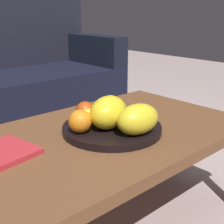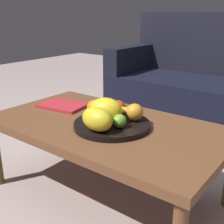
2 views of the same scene
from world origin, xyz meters
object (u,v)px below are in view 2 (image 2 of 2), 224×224
object	(u,v)px
melon_large_front	(97,119)
orange_front	(94,108)
fruit_bowl	(112,125)
apple_front	(118,108)
magazine	(63,105)
apple_left	(120,121)
melon_smaller_beside	(106,110)
coffee_table	(106,131)
couch	(220,93)
banana_bunch	(114,113)
orange_left	(135,112)

from	to	relation	value
melon_large_front	orange_front	size ratio (longest dim) A/B	1.96
fruit_bowl	apple_front	xyz separation A→B (m)	(-0.04, 0.10, 0.05)
orange_front	magazine	distance (m)	0.30
apple_front	apple_left	xyz separation A→B (m)	(0.11, -0.13, -0.01)
melon_smaller_beside	melon_large_front	bearing A→B (deg)	-70.93
fruit_bowl	apple_left	world-z (taller)	apple_left
coffee_table	orange_front	xyz separation A→B (m)	(-0.07, -0.00, 0.11)
coffee_table	orange_front	world-z (taller)	orange_front
orange_front	couch	bearing A→B (deg)	80.19
banana_bunch	melon_smaller_beside	bearing A→B (deg)	-94.97
melon_smaller_beside	orange_front	xyz separation A→B (m)	(-0.10, 0.03, -0.02)
fruit_bowl	magazine	world-z (taller)	fruit_bowl
melon_large_front	coffee_table	bearing A→B (deg)	115.82
melon_smaller_beside	magazine	xyz separation A→B (m)	(-0.38, 0.09, -0.07)
melon_large_front	apple_left	world-z (taller)	melon_large_front
banana_bunch	orange_left	bearing A→B (deg)	23.52
apple_left	magazine	distance (m)	0.49
orange_front	apple_left	world-z (taller)	orange_front
coffee_table	fruit_bowl	world-z (taller)	fruit_bowl
coffee_table	orange_left	distance (m)	0.18
fruit_bowl	melon_smaller_beside	distance (m)	0.08
apple_front	banana_bunch	size ratio (longest dim) A/B	0.42
couch	apple_front	distance (m)	1.18
melon_smaller_beside	apple_left	xyz separation A→B (m)	(0.09, -0.02, -0.03)
melon_smaller_beside	banana_bunch	size ratio (longest dim) A/B	0.88
banana_bunch	orange_front	bearing A→B (deg)	-165.99
couch	orange_front	xyz separation A→B (m)	(-0.22, -1.25, 0.15)
fruit_bowl	orange_front	world-z (taller)	orange_front
banana_bunch	melon_large_front	bearing A→B (deg)	-78.92
apple_left	orange_front	bearing A→B (deg)	165.12
orange_left	banana_bunch	bearing A→B (deg)	-156.48
coffee_table	orange_left	world-z (taller)	orange_left
magazine	banana_bunch	bearing A→B (deg)	-14.05
melon_smaller_beside	orange_front	size ratio (longest dim) A/B	1.95
coffee_table	apple_front	xyz separation A→B (m)	(0.02, 0.08, 0.10)
fruit_bowl	melon_large_front	xyz separation A→B (m)	(0.01, -0.12, 0.06)
apple_left	melon_smaller_beside	bearing A→B (deg)	167.45
couch	banana_bunch	xyz separation A→B (m)	(-0.11, -1.22, 0.14)
banana_bunch	coffee_table	bearing A→B (deg)	-148.27
melon_smaller_beside	banana_bunch	bearing A→B (deg)	85.03
coffee_table	apple_left	distance (m)	0.17
couch	melon_large_front	distance (m)	1.39
couch	orange_left	world-z (taller)	couch
orange_front	magazine	bearing A→B (deg)	168.22
couch	orange_front	distance (m)	1.27
melon_large_front	magazine	size ratio (longest dim) A/B	0.62
melon_large_front	orange_left	size ratio (longest dim) A/B	1.91
fruit_bowl	magazine	bearing A→B (deg)	169.14
couch	fruit_bowl	xyz separation A→B (m)	(-0.09, -1.27, 0.10)
orange_left	melon_smaller_beside	bearing A→B (deg)	-135.19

